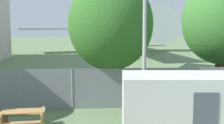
{
  "coord_description": "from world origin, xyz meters",
  "views": [
    {
      "loc": [
        0.93,
        -5.7,
        4.12
      ],
      "look_at": [
        2.18,
        12.61,
        2.0
      ],
      "focal_mm": 50.0,
      "sensor_mm": 36.0,
      "label": 1
    }
  ],
  "objects": [
    {
      "name": "airplane",
      "position": [
        5.69,
        43.06,
        4.22
      ],
      "size": [
        31.81,
        39.49,
        11.86
      ],
      "rotation": [
        0.0,
        0.0,
        -1.47
      ],
      "color": "white",
      "rests_on": "ground"
    },
    {
      "name": "perimeter_fence",
      "position": [
        -0.0,
        9.61,
        1.02
      ],
      "size": [
        56.07,
        0.07,
        2.03
      ],
      "color": "gray",
      "rests_on": "ground"
    },
    {
      "name": "tree_far_right",
      "position": [
        1.96,
        10.44,
        4.21
      ],
      "size": [
        4.38,
        4.38,
        6.64
      ],
      "color": "brown",
      "rests_on": "ground"
    },
    {
      "name": "tree_near_hangar",
      "position": [
        8.61,
        12.24,
        4.39
      ],
      "size": [
        4.63,
        4.63,
        6.96
      ],
      "color": "brown",
      "rests_on": "ground"
    },
    {
      "name": "picnic_bench_near_cabin",
      "position": [
        -1.79,
        6.65,
        0.47
      ],
      "size": [
        1.82,
        1.54,
        0.76
      ],
      "rotation": [
        0.0,
        0.0,
        0.08
      ],
      "color": "#A37A47",
      "rests_on": "ground"
    },
    {
      "name": "light_mast",
      "position": [
        3.21,
        7.45,
        5.1
      ],
      "size": [
        0.44,
        0.44,
        8.43
      ],
      "color": "#99999E",
      "rests_on": "ground"
    },
    {
      "name": "portable_cabin",
      "position": [
        4.18,
        5.29,
        1.18
      ],
      "size": [
        4.35,
        2.58,
        2.37
      ],
      "rotation": [
        0.0,
        0.0,
        -0.08
      ],
      "color": "silver",
      "rests_on": "ground"
    }
  ]
}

